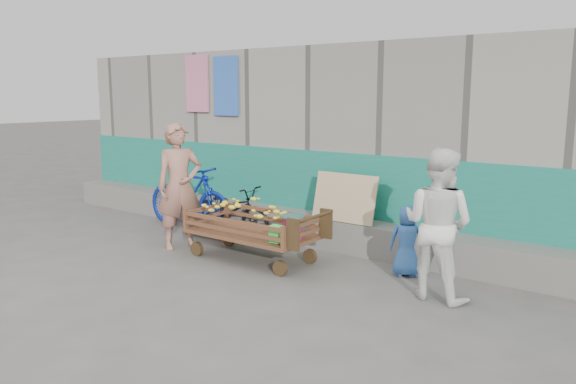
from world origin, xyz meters
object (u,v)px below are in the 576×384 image
Objects in this scene: vendor_man at (180,186)px; bench at (210,226)px; woman at (438,224)px; bicycle_dark at (231,209)px; bicycle_blue at (189,197)px; banana_cart at (250,219)px; child at (407,241)px.

bench is at bearing 33.95° from vendor_man.
vendor_man is (0.09, -0.70, 0.74)m from bench.
bicycle_dark is at bearing -6.95° from woman.
bicycle_blue is (-4.63, 0.60, -0.29)m from woman.
bicycle_dark is 0.82m from bicycle_blue.
bench is 0.54× the size of bicycle_blue.
bench is 1.03m from vendor_man.
bicycle_dark is (-3.85, 0.80, -0.45)m from woman.
banana_cart is 2.18× the size of child.
child is (3.35, 0.11, 0.27)m from bench.
banana_cart is 2.12m from bicycle_blue.
bench is 0.81m from bicycle_blue.
woman reaches higher than bench.
woman is 1.88× the size of child.
bicycle_blue is at bearing 159.88° from banana_cart.
woman is (3.94, -0.40, 0.66)m from bench.
bench is (-1.31, 0.53, -0.38)m from banana_cart.
woman reaches higher than bicycle_blue.
woman reaches higher than child.
vendor_man is at bearing 177.06° from bicycle_dark.
banana_cart is at bearing -5.01° from child.
banana_cart is 2.14m from child.
vendor_man is 1.22m from bicycle_dark.
woman reaches higher than bicycle_dark.
banana_cart is 1.29× the size of bicycle_dark.
banana_cart reaches higher than bench.
child reaches higher than banana_cart.
bicycle_blue reaches higher than bench.
child is (2.04, 0.65, -0.12)m from banana_cart.
bicycle_dark is (-3.25, 0.28, -0.05)m from child.
child reaches higher than bicycle_dark.
vendor_man reaches higher than bicycle_blue.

